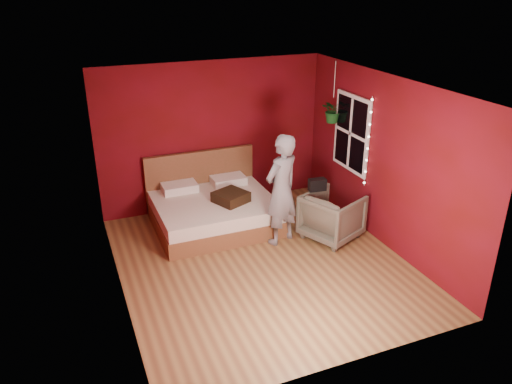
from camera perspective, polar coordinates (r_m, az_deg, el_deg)
name	(u,v)px	position (r m, az deg, el deg)	size (l,w,h in m)	color
floor	(262,263)	(7.41, 0.66, -8.08)	(4.50, 4.50, 0.00)	brown
room_walls	(262,155)	(6.68, 0.73, 4.25)	(4.04, 4.54, 2.62)	maroon
window	(351,133)	(8.38, 10.83, 6.61)	(0.05, 0.97, 1.27)	white
fairy_lights	(368,143)	(7.95, 12.69, 5.52)	(0.04, 0.04, 1.45)	silver
bed	(213,209)	(8.40, -4.93, -1.93)	(1.96, 1.66, 1.08)	brown
person	(281,190)	(7.60, 2.91, 0.24)	(0.64, 0.42, 1.76)	slate
armchair	(332,216)	(8.00, 8.67, -2.75)	(0.80, 0.82, 0.75)	#5F5D4B
handbag	(317,185)	(7.93, 7.02, 0.84)	(0.27, 0.13, 0.19)	black
throw_pillow	(231,197)	(8.11, -2.90, -0.58)	(0.47, 0.47, 0.17)	black
hanging_plant	(333,110)	(8.66, 8.77, 9.25)	(0.49, 0.46, 1.03)	silver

